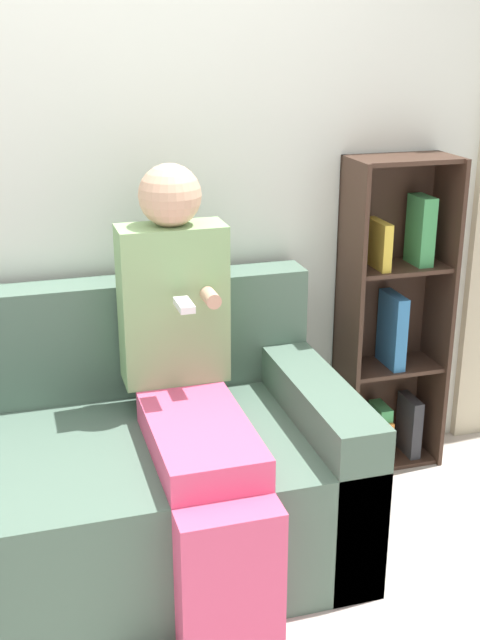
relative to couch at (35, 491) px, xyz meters
The scene contains 4 objects.
back_wall 1.13m from the couch, 60.22° to the left, with size 10.00×0.06×2.55m.
couch is the anchor object (origin of this frame).
adult_seated 0.67m from the couch, ahead, with size 0.38×0.90×1.37m.
bookshelf 1.57m from the couch, 13.76° to the left, with size 0.43×0.25×1.32m.
Camera 1 is at (-0.29, -1.90, 1.79)m, focal length 45.00 mm.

